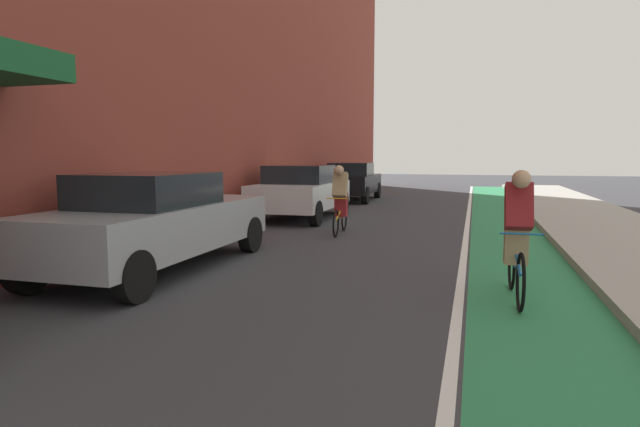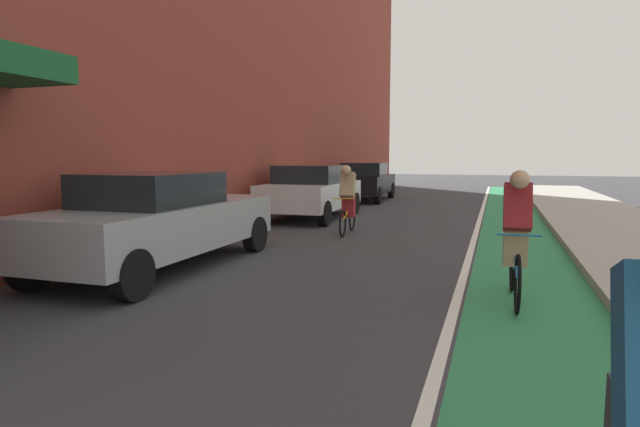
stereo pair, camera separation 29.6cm
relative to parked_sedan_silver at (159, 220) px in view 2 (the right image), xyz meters
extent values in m
plane|color=#38383D|center=(2.64, 4.65, -0.79)|extent=(81.71, 81.71, 0.00)
cube|color=#2D8451|center=(5.53, 6.65, -0.78)|extent=(1.60, 37.14, 0.00)
cube|color=white|center=(4.63, 6.65, -0.78)|extent=(0.12, 37.14, 0.00)
cube|color=#A8A59E|center=(7.87, 6.65, -0.72)|extent=(3.08, 37.14, 0.14)
cube|color=#9EA0A8|center=(0.00, 0.05, -0.11)|extent=(1.83, 4.67, 0.70)
cube|color=black|center=(0.00, -0.18, 0.47)|extent=(1.58, 1.97, 0.55)
cylinder|color=black|center=(-0.83, 1.81, -0.46)|extent=(0.23, 0.66, 0.66)
cylinder|color=black|center=(0.78, 1.83, -0.46)|extent=(0.23, 0.66, 0.66)
cylinder|color=black|center=(-0.78, -1.73, -0.46)|extent=(0.23, 0.66, 0.66)
cylinder|color=black|center=(0.83, -1.71, -0.46)|extent=(0.23, 0.66, 0.66)
cube|color=silver|center=(0.00, 7.18, -0.11)|extent=(1.97, 4.26, 0.70)
cube|color=black|center=(0.00, 6.97, 0.47)|extent=(1.70, 1.80, 0.55)
cylinder|color=black|center=(-0.89, 8.73, -0.46)|extent=(0.23, 0.66, 0.66)
cylinder|color=black|center=(0.84, 8.76, -0.46)|extent=(0.23, 0.66, 0.66)
cylinder|color=black|center=(-0.84, 5.60, -0.46)|extent=(0.23, 0.66, 0.66)
cylinder|color=black|center=(0.89, 5.64, -0.46)|extent=(0.23, 0.66, 0.66)
cube|color=black|center=(0.00, 13.59, -0.11)|extent=(1.93, 4.30, 0.70)
cube|color=black|center=(0.01, 13.38, 0.47)|extent=(1.63, 1.84, 0.55)
cylinder|color=black|center=(-0.87, 15.14, -0.46)|extent=(0.24, 0.67, 0.66)
cylinder|color=black|center=(0.76, 15.19, -0.46)|extent=(0.24, 0.67, 0.66)
cylinder|color=black|center=(-0.76, 11.99, -0.46)|extent=(0.24, 0.67, 0.66)
cylinder|color=black|center=(0.86, 12.05, -0.46)|extent=(0.24, 0.67, 0.66)
torus|color=black|center=(5.31, -0.74, -0.44)|extent=(0.06, 0.69, 0.69)
torus|color=black|center=(5.29, 0.31, -0.44)|extent=(0.06, 0.69, 0.69)
cylinder|color=#1966A5|center=(5.30, -0.21, -0.22)|extent=(0.07, 0.96, 0.33)
cylinder|color=#1966A5|center=(5.29, -0.03, -0.14)|extent=(0.04, 0.12, 0.55)
cylinder|color=#1966A5|center=(5.31, -0.66, 0.11)|extent=(0.48, 0.04, 0.02)
cube|color=tan|center=(5.30, -0.11, -0.07)|extent=(0.29, 0.25, 0.56)
cube|color=maroon|center=(5.30, -0.24, 0.39)|extent=(0.33, 0.41, 0.60)
sphere|color=tan|center=(5.30, -0.39, 0.73)|extent=(0.22, 0.22, 0.22)
cube|color=tan|center=(5.30, -0.11, 0.41)|extent=(0.27, 0.28, 0.39)
torus|color=black|center=(1.86, 4.02, -0.48)|extent=(0.08, 0.61, 0.61)
torus|color=black|center=(1.79, 5.07, -0.48)|extent=(0.08, 0.61, 0.61)
cylinder|color=gold|center=(1.82, 4.54, -0.26)|extent=(0.10, 0.96, 0.33)
cylinder|color=gold|center=(1.81, 4.73, -0.18)|extent=(0.04, 0.12, 0.55)
cylinder|color=gold|center=(1.85, 4.10, 0.07)|extent=(0.48, 0.06, 0.02)
cube|color=maroon|center=(1.81, 4.65, -0.11)|extent=(0.30, 0.26, 0.56)
cube|color=tan|center=(1.82, 4.52, 0.35)|extent=(0.35, 0.42, 0.60)
sphere|color=tan|center=(1.83, 4.36, 0.69)|extent=(0.22, 0.22, 0.22)
camera|label=1|loc=(4.77, -6.98, 1.00)|focal=29.11mm
camera|label=2|loc=(5.05, -6.89, 1.00)|focal=29.11mm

